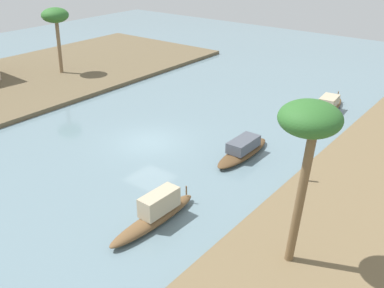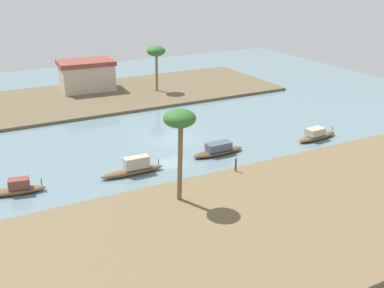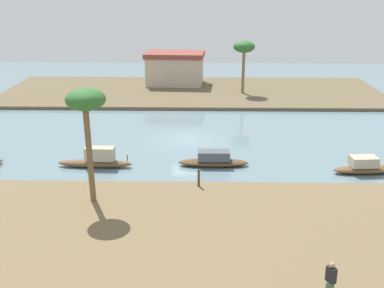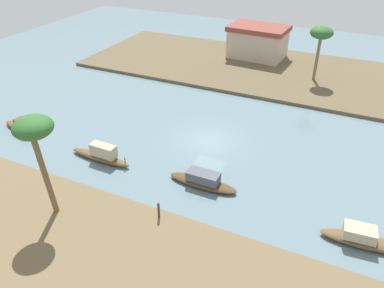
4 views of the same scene
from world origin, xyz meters
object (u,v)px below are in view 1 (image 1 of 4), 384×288
Objects in this scene: sampan_midstream at (156,213)px; palm_tree_right_tall at (55,17)px; sampan_with_red_awning at (329,105)px; mooring_post at (305,171)px; palm_tree_left_near at (309,127)px; sampan_foreground at (243,150)px.

palm_tree_right_tall reaches higher than sampan_midstream.
mooring_post is at bearing -169.46° from sampan_with_red_awning.
palm_tree_left_near is 29.04m from palm_tree_right_tall.
sampan_foreground is at bearing 43.29° from palm_tree_left_near.
sampan_midstream is 0.90× the size of palm_tree_right_tall.
sampan_with_red_awning is 18.18m from palm_tree_left_near.
sampan_foreground is 0.75× the size of palm_tree_left_near.
sampan_foreground is 1.02× the size of sampan_with_red_awning.
sampan_with_red_awning is 11.22m from mooring_post.
sampan_foreground is 21.61m from palm_tree_right_tall.
sampan_midstream is 0.79× the size of palm_tree_left_near.
sampan_midstream is 7.98m from palm_tree_left_near.
sampan_midstream is 17.59m from sampan_with_red_awning.
palm_tree_right_tall is (10.29, 27.15, -0.68)m from palm_tree_left_near.
mooring_post is at bearing -27.28° from sampan_midstream.
sampan_with_red_awning is 23.21m from palm_tree_right_tall.
palm_tree_left_near is 1.14× the size of palm_tree_right_tall.
palm_tree_right_tall reaches higher than sampan_foreground.
palm_tree_left_near is (-6.74, -6.35, 5.35)m from sampan_foreground.
sampan_foreground is 0.85× the size of palm_tree_right_tall.
mooring_post is (-10.78, -3.08, 0.43)m from sampan_with_red_awning.
sampan_midstream reaches higher than sampan_foreground.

